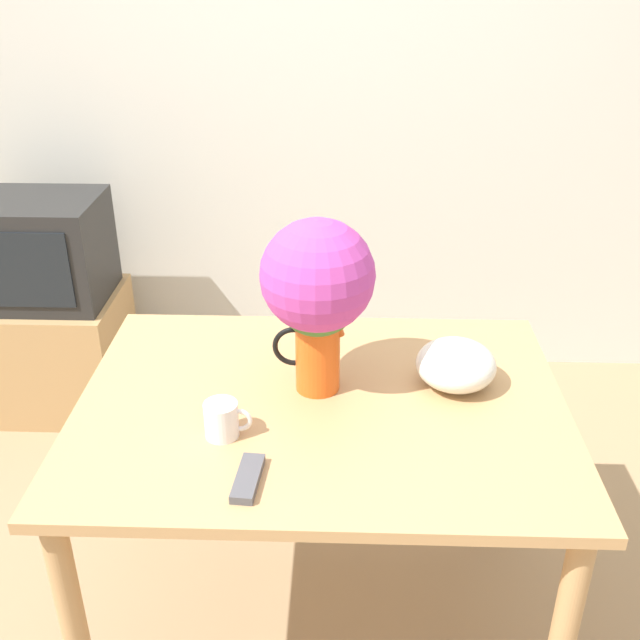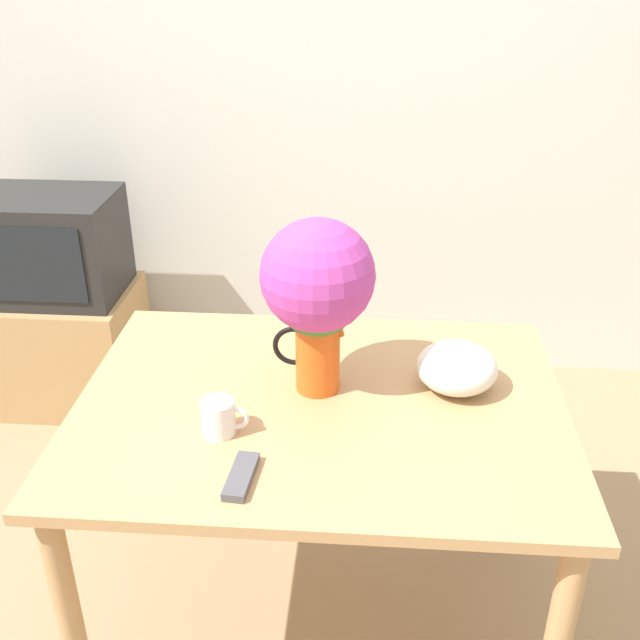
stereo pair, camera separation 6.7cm
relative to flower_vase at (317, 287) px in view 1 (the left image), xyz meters
The scene contains 8 objects.
wall_back 1.53m from the flower_vase, 94.27° to the left, with size 8.00×0.05×2.60m.
table 0.40m from the flower_vase, 79.18° to the right, with size 1.24×0.93×0.79m.
flower_vase is the anchor object (origin of this frame).
coffee_mug 0.39m from the flower_vase, 134.83° to the right, with size 0.11×0.08×0.09m.
white_bowl 0.42m from the flower_vase, ahead, with size 0.21×0.21×0.12m.
remote_control 0.49m from the flower_vase, 109.65° to the right, with size 0.06×0.15×0.02m.
tv_stand 1.79m from the flower_vase, 137.14° to the left, with size 0.59×0.49×0.50m.
tv_set 1.63m from the flower_vase, 137.20° to the left, with size 0.54×0.41×0.42m.
Camera 1 is at (0.18, -1.39, 1.85)m, focal length 42.00 mm.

